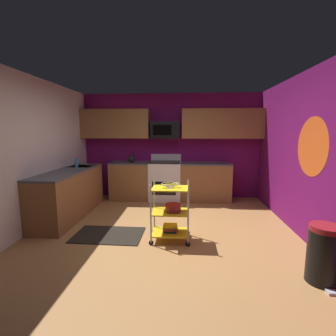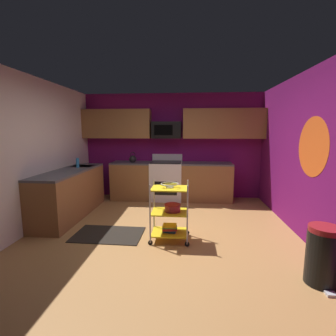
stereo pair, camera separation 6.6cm
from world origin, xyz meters
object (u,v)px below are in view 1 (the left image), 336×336
dish_soap_bottle (76,163)px  oven_range (165,180)px  rolling_cart (170,212)px  trash_can (324,254)px  microwave (165,130)px  book_stack (170,228)px  mixing_bowl_large (173,208)px  kettle (132,159)px  fruit_bowl (170,185)px

dish_soap_bottle → oven_range: bearing=28.7°
rolling_cart → trash_can: bearing=-28.6°
microwave → dish_soap_bottle: 2.19m
oven_range → book_stack: 2.33m
rolling_cart → mixing_bowl_large: rolling_cart is taller
oven_range → kettle: kettle is taller
fruit_bowl → trash_can: (1.76, -0.96, -0.55)m
mixing_bowl_large → oven_range: bearing=97.6°
mixing_bowl_large → dish_soap_bottle: dish_soap_bottle is taller
dish_soap_bottle → fruit_bowl: bearing=-32.8°
oven_range → trash_can: oven_range is taller
oven_range → book_stack: oven_range is taller
rolling_cart → fruit_bowl: (-0.00, 0.00, 0.42)m
fruit_bowl → book_stack: (0.00, 0.00, -0.69)m
mixing_bowl_large → book_stack: mixing_bowl_large is taller
mixing_bowl_large → kettle: 2.60m
mixing_bowl_large → kettle: (-1.13, 2.29, 0.48)m
oven_range → kettle: size_ratio=4.17×
microwave → mixing_bowl_large: microwave is taller
oven_range → mixing_bowl_large: 2.31m
rolling_cart → dish_soap_bottle: bearing=147.2°
rolling_cart → trash_can: rolling_cart is taller
fruit_bowl → mixing_bowl_large: fruit_bowl is taller
kettle → trash_can: 4.37m
oven_range → fruit_bowl: 2.34m
dish_soap_bottle → mixing_bowl_large: bearing=-32.2°
dish_soap_bottle → kettle: bearing=45.5°
book_stack → trash_can: (1.76, -0.96, 0.14)m
rolling_cart → kettle: bearing=115.4°
trash_can → book_stack: bearing=151.4°
mixing_bowl_large → trash_can: bearing=-29.2°
book_stack → dish_soap_bottle: 2.57m
microwave → fruit_bowl: bearing=-83.7°
rolling_cart → dish_soap_bottle: dish_soap_bottle is taller
dish_soap_bottle → trash_can: size_ratio=0.30×
microwave → mixing_bowl_large: bearing=-82.7°
rolling_cart → mixing_bowl_large: (0.04, 0.00, 0.07)m
mixing_bowl_large → trash_can: size_ratio=0.38×
oven_range → rolling_cart: bearing=-83.4°
microwave → rolling_cart: (0.26, -2.40, -1.25)m
fruit_bowl → mixing_bowl_large: 0.36m
microwave → rolling_cart: microwave is taller
fruit_bowl → dish_soap_bottle: dish_soap_bottle is taller
rolling_cart → kettle: 2.59m
mixing_bowl_large → trash_can: (1.71, -0.96, -0.19)m
fruit_bowl → rolling_cart: bearing=0.0°
rolling_cart → mixing_bowl_large: 0.08m
oven_range → book_stack: (0.26, -2.29, -0.29)m
mixing_bowl_large → book_stack: 0.33m
dish_soap_bottle → trash_can: bearing=-30.9°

